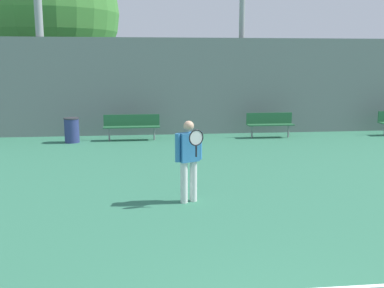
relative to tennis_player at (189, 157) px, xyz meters
name	(u,v)px	position (x,y,z in m)	size (l,w,h in m)	color
tennis_player	(189,157)	(0.00, 0.00, 0.00)	(0.54, 0.50, 1.61)	silver
bench_courtside_near	(132,124)	(-1.24, 7.34, -0.35)	(1.96, 0.40, 0.89)	#28663D
bench_courtside_far	(270,122)	(3.75, 7.34, -0.35)	(1.70, 0.40, 0.89)	#28663D
trash_bin	(72,130)	(-3.26, 7.06, -0.49)	(0.52, 0.52, 0.85)	navy
back_fence	(175,87)	(0.40, 8.43, 0.89)	(31.79, 0.06, 3.60)	gray
tree_green_tall	(50,14)	(-4.85, 12.90, 3.93)	(6.12, 6.12, 7.91)	brown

